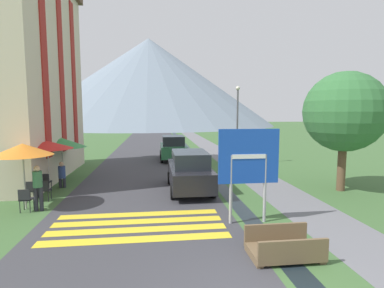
% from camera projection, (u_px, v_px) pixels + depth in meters
% --- Properties ---
extents(ground_plane, '(160.00, 160.00, 0.00)m').
position_uv_depth(ground_plane, '(178.00, 154.00, 25.31)').
color(ground_plane, '#3D6033').
extents(road, '(6.40, 60.00, 0.01)m').
position_uv_depth(road, '(151.00, 143.00, 34.88)').
color(road, '#38383D').
rests_on(road, ground_plane).
extents(footpath, '(2.20, 60.00, 0.01)m').
position_uv_depth(footpath, '(202.00, 142.00, 35.62)').
color(footpath, slate).
rests_on(footpath, ground_plane).
extents(drainage_channel, '(0.60, 60.00, 0.00)m').
position_uv_depth(drainage_channel, '(182.00, 142.00, 35.33)').
color(drainage_channel, black).
rests_on(drainage_channel, ground_plane).
extents(crosswalk_marking, '(5.44, 2.54, 0.01)m').
position_uv_depth(crosswalk_marking, '(138.00, 225.00, 9.45)').
color(crosswalk_marking, yellow).
rests_on(crosswalk_marking, ground_plane).
extents(mountain_distant, '(67.16, 67.16, 23.44)m').
position_uv_depth(mountain_distant, '(149.00, 82.00, 82.21)').
color(mountain_distant, slate).
rests_on(mountain_distant, ground_plane).
extents(hotel_building, '(5.52, 9.44, 11.60)m').
position_uv_depth(hotel_building, '(10.00, 61.00, 15.61)').
color(hotel_building, beige).
rests_on(hotel_building, ground_plane).
extents(road_sign, '(1.97, 0.11, 3.05)m').
position_uv_depth(road_sign, '(249.00, 163.00, 9.50)').
color(road_sign, '#9E9EA3').
rests_on(road_sign, ground_plane).
extents(footbridge, '(1.70, 1.10, 0.65)m').
position_uv_depth(footbridge, '(284.00, 248.00, 7.41)').
color(footbridge, brown).
rests_on(footbridge, ground_plane).
extents(parked_car_near, '(1.87, 4.33, 1.82)m').
position_uv_depth(parked_car_near, '(190.00, 171.00, 13.58)').
color(parked_car_near, black).
rests_on(parked_car_near, ground_plane).
extents(parked_car_far, '(1.92, 3.85, 1.82)m').
position_uv_depth(parked_car_far, '(173.00, 148.00, 22.28)').
color(parked_car_far, '#28663D').
rests_on(parked_car_far, ground_plane).
extents(cafe_chair_near_right, '(0.40, 0.40, 0.85)m').
position_uv_depth(cafe_chair_near_right, '(44.00, 189.00, 11.96)').
color(cafe_chair_near_right, '#232328').
rests_on(cafe_chair_near_right, ground_plane).
extents(cafe_chair_near_left, '(0.40, 0.40, 0.85)m').
position_uv_depth(cafe_chair_near_left, '(32.00, 189.00, 11.88)').
color(cafe_chair_near_left, '#232328').
rests_on(cafe_chair_near_left, ground_plane).
extents(cafe_chair_nearest, '(0.40, 0.40, 0.85)m').
position_uv_depth(cafe_chair_nearest, '(26.00, 198.00, 10.68)').
color(cafe_chair_nearest, '#232328').
rests_on(cafe_chair_nearest, ground_plane).
extents(cafe_chair_middle, '(0.40, 0.40, 0.85)m').
position_uv_depth(cafe_chair_middle, '(45.00, 181.00, 13.34)').
color(cafe_chair_middle, '#232328').
rests_on(cafe_chair_middle, ground_plane).
extents(cafe_umbrella_front_orange, '(2.09, 2.09, 2.44)m').
position_uv_depth(cafe_umbrella_front_orange, '(23.00, 150.00, 10.88)').
color(cafe_umbrella_front_orange, '#B7B2A8').
rests_on(cafe_umbrella_front_orange, ground_plane).
extents(cafe_umbrella_middle_red, '(2.19, 2.19, 2.29)m').
position_uv_depth(cafe_umbrella_middle_red, '(47.00, 145.00, 13.33)').
color(cafe_umbrella_middle_red, '#B7B2A8').
rests_on(cafe_umbrella_middle_red, ground_plane).
extents(cafe_umbrella_rear_green, '(2.44, 2.44, 2.23)m').
position_uv_depth(cafe_umbrella_rear_green, '(62.00, 143.00, 15.58)').
color(cafe_umbrella_rear_green, '#B7B2A8').
rests_on(cafe_umbrella_rear_green, ground_plane).
extents(person_standing_terrace, '(0.32, 0.32, 1.67)m').
position_uv_depth(person_standing_terrace, '(38.00, 185.00, 10.76)').
color(person_standing_terrace, '#282833').
rests_on(person_standing_terrace, ground_plane).
extents(person_seated_far, '(0.32, 0.32, 1.23)m').
position_uv_depth(person_seated_far, '(36.00, 181.00, 12.53)').
color(person_seated_far, '#282833').
rests_on(person_seated_far, ground_plane).
extents(person_seated_near, '(0.32, 0.32, 1.23)m').
position_uv_depth(person_seated_near, '(62.00, 173.00, 14.15)').
color(person_seated_near, '#282833').
rests_on(person_seated_near, ground_plane).
extents(streetlamp, '(0.28, 0.28, 5.29)m').
position_uv_depth(streetlamp, '(237.00, 119.00, 20.04)').
color(streetlamp, '#515156').
rests_on(streetlamp, ground_plane).
extents(tree_by_path, '(3.57, 3.57, 5.37)m').
position_uv_depth(tree_by_path, '(344.00, 112.00, 13.32)').
color(tree_by_path, brown).
rests_on(tree_by_path, ground_plane).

